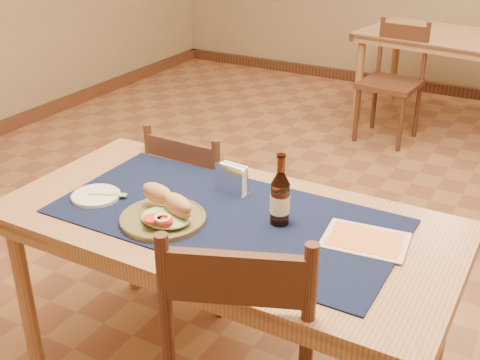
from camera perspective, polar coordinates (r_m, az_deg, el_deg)
The scene contains 12 objects.
main_table at distance 2.14m, azimuth -1.32°, elevation -5.43°, with size 1.60×0.80×0.75m.
placemat at distance 2.10m, azimuth -1.34°, elevation -3.43°, with size 1.20×0.60×0.01m, color black.
baseboard at distance 3.08m, azimuth 6.47°, elevation -8.52°, with size 6.00×7.00×0.10m.
back_table at distance 5.12m, azimuth 21.16°, elevation 11.57°, with size 1.81×1.10×0.75m.
chair_main_far at distance 2.78m, azimuth -3.61°, elevation -2.66°, with size 0.41×0.41×0.88m.
chair_back_near at distance 4.80m, azimuth 14.26°, elevation 9.18°, with size 0.45×0.45×0.90m.
sandwich_plate at distance 2.05m, azimuth -7.17°, elevation -3.21°, with size 0.30×0.30×0.11m.
side_plate at distance 2.27m, azimuth -13.51°, elevation -1.43°, with size 0.18×0.18×0.01m.
fork at distance 2.25m, azimuth -12.17°, elevation -1.36°, with size 0.14×0.08×0.00m.
beer_bottle at distance 2.01m, azimuth 3.82°, elevation -1.75°, with size 0.07×0.07×0.25m.
napkin_holder at distance 2.23m, azimuth -0.79°, elevation 0.06°, with size 0.13×0.06×0.11m.
menu_card at distance 1.99m, azimuth 11.81°, elevation -5.57°, with size 0.29×0.22×0.01m.
Camera 1 is at (0.94, -2.37, 1.77)m, focal length 45.00 mm.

